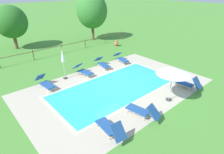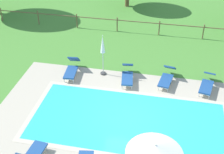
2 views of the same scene
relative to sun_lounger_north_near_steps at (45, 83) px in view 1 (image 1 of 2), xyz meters
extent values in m
plane|color=#478433|center=(3.73, -3.24, -0.38)|extent=(160.00, 160.00, 0.00)
cube|color=#B2A893|center=(3.73, -3.24, -0.38)|extent=(12.83, 8.11, 0.01)
cube|color=#2DB7C6|center=(3.73, -3.24, -0.38)|extent=(8.89, 4.17, 0.01)
cube|color=#C0B59F|center=(3.73, -1.03, -0.37)|extent=(9.37, 0.24, 0.01)
cube|color=#C0B59F|center=(3.73, -5.44, -0.37)|extent=(9.37, 0.24, 0.01)
cube|color=#C0B59F|center=(8.30, -3.24, -0.37)|extent=(0.24, 4.17, 0.01)
cube|color=#C0B59F|center=(-0.84, -3.24, -0.37)|extent=(0.24, 4.17, 0.01)
cube|color=navy|center=(0.03, -0.28, -0.07)|extent=(0.72, 1.35, 0.07)
cube|color=navy|center=(-0.06, 0.68, 0.22)|extent=(0.66, 0.72, 0.62)
cube|color=silver|center=(0.03, -0.28, -0.12)|extent=(0.69, 1.32, 0.04)
cylinder|color=silver|center=(0.33, -0.81, -0.24)|extent=(0.04, 0.04, 0.28)
cylinder|color=silver|center=(-0.18, -0.85, -0.24)|extent=(0.04, 0.04, 0.28)
cylinder|color=silver|center=(0.23, 0.29, -0.24)|extent=(0.04, 0.04, 0.28)
cylinder|color=silver|center=(-0.28, 0.25, -0.24)|extent=(0.04, 0.04, 0.28)
cube|color=navy|center=(3.21, -0.24, -0.07)|extent=(0.77, 1.37, 0.07)
cube|color=navy|center=(3.08, 0.74, 0.18)|extent=(0.69, 0.79, 0.55)
cube|color=silver|center=(3.21, -0.24, -0.12)|extent=(0.74, 1.34, 0.04)
cylinder|color=silver|center=(3.54, -0.76, -0.24)|extent=(0.04, 0.04, 0.28)
cylinder|color=silver|center=(3.04, -0.83, -0.24)|extent=(0.04, 0.04, 0.28)
cylinder|color=silver|center=(3.39, 0.34, -0.24)|extent=(0.04, 0.04, 0.28)
cylinder|color=silver|center=(2.89, 0.27, -0.24)|extent=(0.04, 0.04, 0.28)
cube|color=navy|center=(5.27, -0.04, -0.07)|extent=(0.81, 1.38, 0.07)
cube|color=navy|center=(5.43, 0.94, 0.18)|extent=(0.71, 0.81, 0.55)
cube|color=silver|center=(5.27, -0.04, -0.12)|extent=(0.77, 1.35, 0.04)
cylinder|color=silver|center=(5.43, -0.63, -0.24)|extent=(0.04, 0.04, 0.28)
cylinder|color=silver|center=(4.92, -0.54, -0.24)|extent=(0.04, 0.04, 0.28)
cylinder|color=silver|center=(5.61, 0.46, -0.24)|extent=(0.04, 0.04, 0.28)
cylinder|color=silver|center=(5.11, 0.55, -0.24)|extent=(0.04, 0.04, 0.28)
cube|color=navy|center=(7.38, -6.37, -0.07)|extent=(0.65, 1.32, 0.07)
cube|color=navy|center=(7.42, -7.27, 0.27)|extent=(0.62, 0.58, 0.72)
cube|color=silver|center=(7.38, -6.37, -0.12)|extent=(0.62, 1.30, 0.04)
cylinder|color=silver|center=(7.11, -5.83, -0.24)|extent=(0.04, 0.04, 0.28)
cylinder|color=silver|center=(7.61, -5.81, -0.24)|extent=(0.04, 0.04, 0.28)
cylinder|color=silver|center=(7.15, -6.93, -0.24)|extent=(0.04, 0.04, 0.28)
cylinder|color=silver|center=(7.66, -6.91, -0.24)|extent=(0.04, 0.04, 0.28)
cube|color=navy|center=(7.38, -0.20, -0.07)|extent=(0.85, 1.39, 0.07)
cube|color=navy|center=(7.58, 0.78, 0.16)|extent=(0.74, 0.85, 0.52)
cube|color=silver|center=(7.38, -0.20, -0.12)|extent=(0.82, 1.36, 0.04)
cylinder|color=silver|center=(7.52, -0.80, -0.24)|extent=(0.04, 0.04, 0.28)
cylinder|color=silver|center=(7.02, -0.69, -0.24)|extent=(0.04, 0.04, 0.28)
cylinder|color=silver|center=(7.74, 0.29, -0.24)|extent=(0.04, 0.04, 0.28)
cylinder|color=silver|center=(7.24, 0.39, -0.24)|extent=(0.04, 0.04, 0.28)
cube|color=navy|center=(2.55, -6.35, -0.07)|extent=(0.81, 1.38, 0.07)
cube|color=navy|center=(2.72, -7.29, 0.22)|extent=(0.71, 0.76, 0.62)
cube|color=silver|center=(2.55, -6.35, -0.12)|extent=(0.78, 1.35, 0.04)
cylinder|color=silver|center=(2.20, -5.85, -0.24)|extent=(0.04, 0.04, 0.28)
cylinder|color=silver|center=(2.71, -5.76, -0.24)|extent=(0.04, 0.04, 0.28)
cylinder|color=silver|center=(2.39, -6.94, -0.24)|extent=(0.04, 0.04, 0.28)
cylinder|color=silver|center=(2.90, -6.85, -0.24)|extent=(0.04, 0.04, 0.28)
cube|color=navy|center=(0.41, -6.26, -0.07)|extent=(0.72, 1.35, 0.07)
cube|color=navy|center=(0.32, -7.17, 0.25)|extent=(0.65, 0.65, 0.69)
cube|color=silver|center=(0.41, -6.26, -0.12)|extent=(0.69, 1.32, 0.04)
cylinder|color=silver|center=(0.21, -5.68, -0.24)|extent=(0.04, 0.04, 0.28)
cylinder|color=silver|center=(0.72, -5.73, -0.24)|extent=(0.04, 0.04, 0.28)
cylinder|color=silver|center=(0.10, -6.78, -0.24)|extent=(0.04, 0.04, 0.28)
cylinder|color=silver|center=(0.61, -6.83, -0.24)|extent=(0.04, 0.04, 0.28)
cylinder|color=#383838|center=(5.14, -6.67, -0.34)|extent=(0.36, 0.36, 0.08)
cylinder|color=#B2B5B7|center=(5.14, -6.67, 0.72)|extent=(0.04, 0.04, 2.20)
cone|color=white|center=(5.14, -6.67, 1.64)|extent=(1.97, 1.97, 0.39)
sphere|color=white|center=(5.14, -6.67, 1.84)|extent=(0.06, 0.06, 0.06)
cylinder|color=#383838|center=(1.73, 0.38, -0.34)|extent=(0.32, 0.32, 0.08)
cylinder|color=#B2B5B7|center=(1.73, 0.38, 0.33)|extent=(0.04, 0.04, 1.42)
cone|color=white|center=(1.73, 0.38, 1.54)|extent=(0.26, 0.26, 1.00)
sphere|color=white|center=(1.73, 0.38, 2.06)|extent=(0.05, 0.05, 0.05)
cylinder|color=#B7663D|center=(10.61, 4.19, -0.34)|extent=(0.27, 0.27, 0.08)
ellipsoid|color=#B7663D|center=(10.61, 4.19, -0.05)|extent=(0.49, 0.49, 0.51)
cylinder|color=#B7663D|center=(10.61, 4.19, 0.21)|extent=(0.37, 0.37, 0.06)
cylinder|color=brown|center=(1.46, 6.04, 0.14)|extent=(0.08, 0.08, 1.05)
cylinder|color=brown|center=(4.45, 6.04, 0.14)|extent=(0.08, 0.08, 1.05)
cylinder|color=brown|center=(7.43, 6.04, 0.14)|extent=(0.08, 0.08, 1.05)
cylinder|color=brown|center=(10.42, 6.04, 0.14)|extent=(0.08, 0.08, 1.05)
cylinder|color=brown|center=(13.40, 6.04, 0.14)|extent=(0.08, 0.08, 1.05)
cube|color=brown|center=(2.95, 6.04, 0.47)|extent=(20.90, 0.05, 0.05)
cylinder|color=brown|center=(10.29, 8.43, 0.64)|extent=(0.34, 0.34, 2.03)
ellipsoid|color=#33752D|center=(10.29, 8.43, 3.28)|extent=(3.85, 3.85, 4.34)
cylinder|color=brown|center=(1.37, 10.98, 0.46)|extent=(0.34, 0.34, 1.68)
ellipsoid|color=#286623|center=(1.37, 10.98, 2.60)|extent=(3.41, 3.41, 3.47)
camera|label=1|loc=(-4.14, -11.81, 6.12)|focal=30.06mm
camera|label=2|loc=(5.18, -14.01, 9.42)|focal=49.82mm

